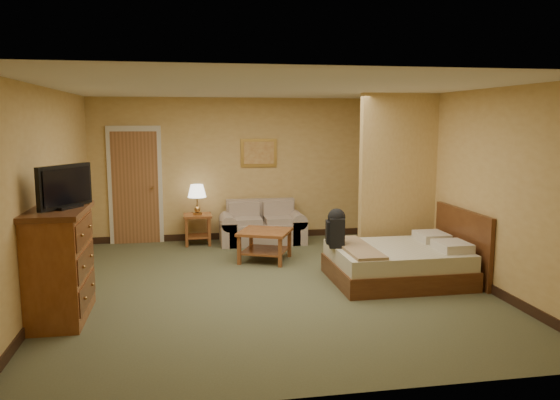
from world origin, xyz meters
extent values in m
plane|color=#4E5033|center=(0.00, 0.00, 0.00)|extent=(6.00, 6.00, 0.00)
plane|color=white|center=(0.00, 0.00, 2.60)|extent=(6.00, 6.00, 0.00)
cube|color=tan|center=(0.00, 3.00, 1.30)|extent=(5.50, 0.02, 2.60)
cube|color=tan|center=(-2.75, 0.00, 1.30)|extent=(0.02, 6.00, 2.60)
cube|color=tan|center=(2.75, 0.00, 1.30)|extent=(0.02, 6.00, 2.60)
cube|color=tan|center=(2.15, 0.93, 1.30)|extent=(1.20, 0.15, 2.60)
cube|color=beige|center=(-1.95, 2.97, 1.05)|extent=(0.94, 0.06, 2.10)
cube|color=brown|center=(-1.95, 2.96, 1.00)|extent=(0.80, 0.04, 2.00)
cylinder|color=#A3763B|center=(-1.65, 2.90, 1.00)|extent=(0.04, 0.12, 0.04)
cube|color=black|center=(0.00, 2.99, 0.06)|extent=(5.50, 0.02, 0.12)
cube|color=gray|center=(0.28, 2.52, 0.19)|extent=(1.25, 0.67, 0.38)
cube|color=gray|center=(0.28, 2.82, 0.57)|extent=(1.25, 0.16, 0.39)
cube|color=gray|center=(-0.35, 2.52, 0.21)|extent=(0.27, 0.67, 0.42)
cube|color=gray|center=(0.90, 2.52, 0.21)|extent=(0.27, 0.67, 0.42)
cube|color=brown|center=(-0.87, 2.65, 0.52)|extent=(0.49, 0.49, 0.04)
cube|color=brown|center=(-0.87, 2.65, 0.15)|extent=(0.41, 0.41, 0.03)
cube|color=brown|center=(-1.07, 2.45, 0.25)|extent=(0.05, 0.05, 0.50)
cube|color=brown|center=(-0.68, 2.45, 0.25)|extent=(0.05, 0.05, 0.50)
cube|color=brown|center=(-1.07, 2.85, 0.25)|extent=(0.05, 0.05, 0.50)
cube|color=brown|center=(-0.68, 2.85, 0.25)|extent=(0.05, 0.05, 0.50)
cylinder|color=#A3763B|center=(-0.87, 2.65, 0.56)|extent=(0.16, 0.16, 0.04)
cylinder|color=#A3763B|center=(-0.87, 2.65, 0.76)|extent=(0.02, 0.02, 0.27)
cone|color=white|center=(-0.87, 2.65, 0.96)|extent=(0.32, 0.32, 0.22)
cube|color=brown|center=(0.13, 1.31, 0.46)|extent=(0.99, 0.99, 0.04)
cube|color=brown|center=(0.13, 1.31, 0.16)|extent=(0.85, 0.85, 0.03)
cube|color=brown|center=(-0.19, 0.99, 0.23)|extent=(0.05, 0.05, 0.45)
cube|color=brown|center=(0.46, 1.63, 0.23)|extent=(0.05, 0.05, 0.45)
cube|color=#B78E3F|center=(0.28, 2.98, 1.60)|extent=(0.67, 0.03, 0.52)
cube|color=#AF6D36|center=(0.28, 2.96, 1.60)|extent=(0.55, 0.02, 0.41)
cube|color=brown|center=(-2.48, -0.79, 0.59)|extent=(0.54, 1.09, 1.19)
cube|color=#4B2511|center=(-2.48, -0.79, 1.22)|extent=(0.61, 1.17, 0.06)
cube|color=black|center=(-2.38, -0.79, 1.26)|extent=(0.34, 0.39, 0.03)
cube|color=black|center=(-2.38, -0.79, 1.49)|extent=(0.45, 0.69, 0.47)
cube|color=#4B2511|center=(1.75, -0.10, 0.13)|extent=(1.77, 1.42, 0.27)
cube|color=beige|center=(1.75, -0.10, 0.37)|extent=(1.72, 1.36, 0.21)
cube|color=#4B2511|center=(2.71, -0.10, 0.49)|extent=(0.06, 1.50, 0.97)
cube|color=beige|center=(2.40, -0.41, 0.53)|extent=(0.40, 0.49, 0.12)
cube|color=beige|center=(2.40, 0.21, 0.53)|extent=(0.40, 0.49, 0.12)
cube|color=#8C704C|center=(1.17, -0.10, 0.50)|extent=(0.40, 1.33, 0.04)
cube|color=black|center=(0.94, 0.09, 0.68)|extent=(0.25, 0.34, 0.41)
sphere|color=black|center=(0.94, 0.09, 0.88)|extent=(0.24, 0.24, 0.24)
camera|label=1|loc=(-1.11, -6.98, 2.20)|focal=35.00mm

